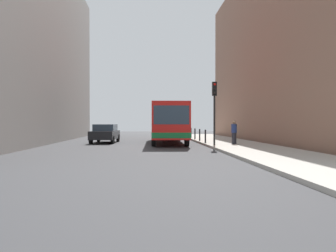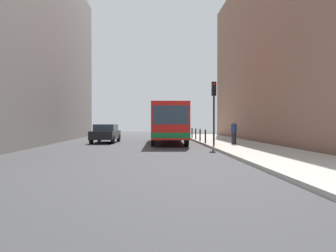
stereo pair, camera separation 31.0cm
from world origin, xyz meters
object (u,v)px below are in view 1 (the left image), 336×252
bus (168,121)px  bollard_mid (200,135)px  pedestrian_near_signal (234,133)px  bollard_far (195,134)px  car_beside_bus (105,133)px  traffic_light (214,101)px  bollard_farthest (191,133)px  bollard_near (205,136)px

bus → bollard_mid: (2.58, 0.23, -1.10)m
pedestrian_near_signal → bollard_mid: bearing=166.9°
bollard_far → bus: bearing=-131.5°
car_beside_bus → traffic_light: size_ratio=1.09×
bus → traffic_light: (2.68, -5.27, 1.28)m
bus → pedestrian_near_signal: (4.29, -4.07, -0.80)m
bollard_mid → pedestrian_near_signal: 4.63m
bollard_farthest → pedestrian_near_signal: (1.70, -9.68, 0.30)m
bus → bollard_mid: bearing=-173.6°
bollard_far → traffic_light: bearing=-89.3°
bollard_far → bollard_near: bearing=-90.0°
pedestrian_near_signal → bollard_far: bearing=159.0°
bus → car_beside_bus: bus is taller
traffic_light → pedestrian_near_signal: (1.60, 1.20, -2.08)m
bollard_mid → bollard_far: 2.69m
traffic_light → bollard_mid: 5.99m
bollard_farthest → car_beside_bus: bearing=-145.9°
bus → bollard_near: bearing=137.7°
car_beside_bus → bollard_far: (7.59, 2.46, -0.16)m
car_beside_bus → bus: bearing=177.7°
car_beside_bus → bollard_farthest: bearing=-142.9°
bus → pedestrian_near_signal: bearing=137.8°
bollard_mid → car_beside_bus: bearing=178.3°
traffic_light → pedestrian_near_signal: 2.88m
bollard_near → car_beside_bus: bearing=159.0°
bollard_farthest → bollard_near: bearing=-90.0°
car_beside_bus → traffic_light: bearing=146.3°
bus → bollard_far: 4.05m
bollard_farthest → bollard_mid: bearing=-90.0°
bus → bollard_far: bus is taller
bollard_mid → bollard_far: bearing=90.0°
pedestrian_near_signal → car_beside_bus: bearing=-150.7°
bus → bollard_near: bus is taller
bollard_far → bollard_farthest: size_ratio=1.00×
traffic_light → bollard_farthest: (-0.10, 10.87, -2.38)m
traffic_light → bollard_mid: traffic_light is taller
bollard_near → bollard_mid: 2.69m
bollard_farthest → pedestrian_near_signal: bearing=-80.0°
traffic_light → bollard_near: bearing=92.0°
car_beside_bus → bollard_farthest: 9.17m
bus → bollard_near: (2.58, -2.46, -1.10)m
bollard_near → traffic_light: bearing=-88.0°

